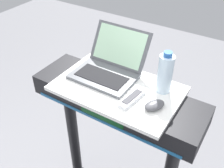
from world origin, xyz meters
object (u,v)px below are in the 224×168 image
(laptop, at_px, (109,66))
(water_bottle, at_px, (165,73))
(tv_remote, at_px, (132,98))
(computer_mouse, at_px, (154,105))

(laptop, bearing_deg, water_bottle, 7.39)
(laptop, xyz_separation_m, tv_remote, (0.21, -0.13, -0.03))
(laptop, bearing_deg, computer_mouse, -16.95)
(laptop, xyz_separation_m, water_bottle, (0.30, 0.02, 0.06))
(computer_mouse, xyz_separation_m, water_bottle, (-0.02, 0.14, 0.08))
(laptop, relative_size, tv_remote, 1.99)
(laptop, relative_size, computer_mouse, 3.27)
(laptop, xyz_separation_m, computer_mouse, (0.32, -0.12, -0.03))
(laptop, distance_m, water_bottle, 0.31)
(computer_mouse, distance_m, water_bottle, 0.16)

